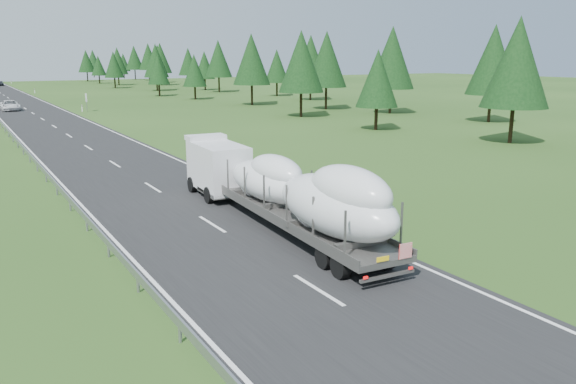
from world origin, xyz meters
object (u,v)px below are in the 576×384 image
boat_truck (284,187)px  distant_car_dark (0,83)px  highway_sign (86,99)px  distant_van (10,105)px

boat_truck → distant_car_dark: size_ratio=4.37×
highway_sign → boat_truck: 64.48m
highway_sign → distant_van: bearing=142.5°
boat_truck → distant_car_dark: bearing=89.9°
boat_truck → distant_car_dark: boat_truck is taller
boat_truck → distant_car_dark: (0.28, 154.36, -1.31)m
boat_truck → distant_van: size_ratio=3.24×
highway_sign → distant_car_dark: highway_sign is taller
highway_sign → boat_truck: (-4.60, -64.31, 0.19)m
distant_van → distant_car_dark: (5.17, 82.77, -0.07)m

